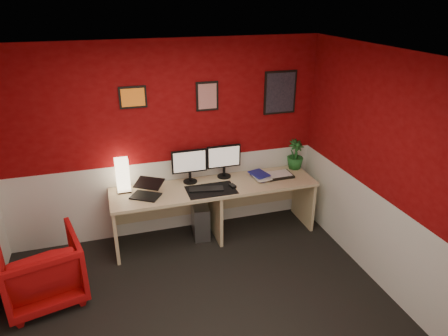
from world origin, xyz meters
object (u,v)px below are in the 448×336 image
(monitor_right, at_px, (224,156))
(laptop, at_px, (145,188))
(shoji_lamp, at_px, (123,176))
(armchair, at_px, (42,270))
(desk, at_px, (215,211))
(zen_tray, at_px, (279,175))
(potted_plant, at_px, (295,155))
(pc_tower, at_px, (200,219))
(monitor_left, at_px, (189,161))

(monitor_right, bearing_deg, laptop, -165.59)
(shoji_lamp, relative_size, armchair, 0.51)
(desk, bearing_deg, armchair, -162.77)
(monitor_right, distance_m, zen_tray, 0.78)
(zen_tray, xyz_separation_m, potted_plant, (0.32, 0.18, 0.19))
(potted_plant, height_order, armchair, potted_plant)
(monitor_right, bearing_deg, armchair, -158.92)
(desk, height_order, pc_tower, desk)
(desk, distance_m, pc_tower, 0.25)
(pc_tower, bearing_deg, potted_plant, 10.67)
(desk, xyz_separation_m, laptop, (-0.87, -0.05, 0.47))
(desk, distance_m, potted_plant, 1.35)
(monitor_right, relative_size, pc_tower, 1.29)
(shoji_lamp, relative_size, zen_tray, 1.14)
(pc_tower, bearing_deg, monitor_left, 139.06)
(desk, bearing_deg, potted_plant, 10.11)
(monitor_left, relative_size, armchair, 0.75)
(monitor_left, bearing_deg, pc_tower, -46.72)
(laptop, xyz_separation_m, monitor_left, (0.60, 0.24, 0.18))
(zen_tray, height_order, pc_tower, zen_tray)
(desk, xyz_separation_m, shoji_lamp, (-1.11, 0.19, 0.56))
(desk, distance_m, monitor_right, 0.72)
(shoji_lamp, relative_size, pc_tower, 0.89)
(monitor_left, relative_size, monitor_right, 1.00)
(desk, relative_size, armchair, 3.34)
(monitor_left, distance_m, monitor_right, 0.47)
(pc_tower, bearing_deg, zen_tray, 2.24)
(pc_tower, height_order, armchair, armchair)
(desk, xyz_separation_m, armchair, (-2.03, -0.63, -0.01))
(shoji_lamp, xyz_separation_m, pc_tower, (0.93, -0.09, -0.70))
(shoji_lamp, bearing_deg, desk, -9.52)
(monitor_right, xyz_separation_m, armchair, (-2.22, -0.86, -0.67))
(shoji_lamp, xyz_separation_m, monitor_left, (0.83, 0.01, 0.09))
(shoji_lamp, distance_m, monitor_left, 0.84)
(monitor_left, bearing_deg, shoji_lamp, -179.14)
(shoji_lamp, xyz_separation_m, monitor_right, (1.30, 0.04, 0.09))
(desk, bearing_deg, monitor_right, 49.98)
(shoji_lamp, height_order, monitor_left, monitor_left)
(potted_plant, bearing_deg, zen_tray, -149.80)
(monitor_left, xyz_separation_m, potted_plant, (1.48, 0.02, -0.09))
(monitor_right, relative_size, zen_tray, 1.66)
(zen_tray, bearing_deg, monitor_left, 171.83)
(zen_tray, bearing_deg, laptop, -177.48)
(desk, distance_m, laptop, 1.00)
(potted_plant, distance_m, pc_tower, 1.56)
(potted_plant, bearing_deg, desk, -169.89)
(shoji_lamp, height_order, armchair, shoji_lamp)
(monitor_left, bearing_deg, potted_plant, 0.68)
(monitor_left, bearing_deg, desk, -35.78)
(desk, height_order, potted_plant, potted_plant)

